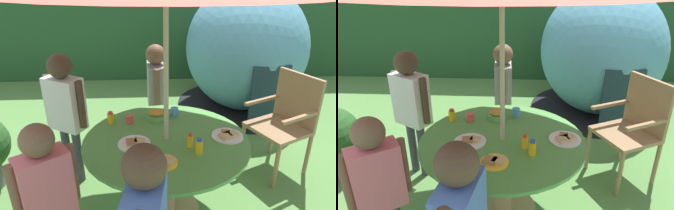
% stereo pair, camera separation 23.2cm
% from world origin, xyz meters
% --- Properties ---
extents(ground_plane, '(10.00, 10.00, 0.02)m').
position_xyz_m(ground_plane, '(0.00, 0.00, -0.01)').
color(ground_plane, '#548442').
extents(hedge_backdrop, '(9.00, 0.70, 1.78)m').
position_xyz_m(hedge_backdrop, '(0.00, 3.76, 0.89)').
color(hedge_backdrop, '#234C28').
rests_on(hedge_backdrop, ground_plane).
extents(garden_table, '(1.27, 1.27, 0.70)m').
position_xyz_m(garden_table, '(0.00, 0.00, 0.52)').
color(garden_table, tan).
rests_on(garden_table, ground_plane).
extents(wooden_chair, '(0.64, 0.65, 0.99)m').
position_xyz_m(wooden_chair, '(1.20, 0.58, 0.56)').
color(wooden_chair, '#93704C').
rests_on(wooden_chair, ground_plane).
extents(dome_tent, '(2.02, 2.02, 1.76)m').
position_xyz_m(dome_tent, '(1.22, 2.17, 0.87)').
color(dome_tent, teal).
rests_on(dome_tent, ground_plane).
extents(child_in_grey_shirt, '(0.21, 0.41, 1.21)m').
position_xyz_m(child_in_grey_shirt, '(-0.06, 1.00, 0.77)').
color(child_in_grey_shirt, brown).
rests_on(child_in_grey_shirt, ground_plane).
extents(child_in_white_shirt, '(0.38, 0.32, 1.26)m').
position_xyz_m(child_in_white_shirt, '(-0.87, 0.49, 0.80)').
color(child_in_white_shirt, '#3F3F47').
rests_on(child_in_white_shirt, ground_plane).
extents(child_in_pink_shirt, '(0.33, 0.30, 1.13)m').
position_xyz_m(child_in_pink_shirt, '(-0.73, -0.54, 0.72)').
color(child_in_pink_shirt, '#3F3F47').
rests_on(child_in_pink_shirt, ground_plane).
extents(snack_bowl, '(0.16, 0.16, 0.08)m').
position_xyz_m(snack_bowl, '(-0.07, 0.35, 0.74)').
color(snack_bowl, '#66B259').
rests_on(snack_bowl, garden_table).
extents(plate_near_left, '(0.24, 0.24, 0.03)m').
position_xyz_m(plate_near_left, '(0.48, 0.01, 0.71)').
color(plate_near_left, white).
rests_on(plate_near_left, garden_table).
extents(plate_far_right, '(0.24, 0.24, 0.03)m').
position_xyz_m(plate_far_right, '(-0.24, -0.07, 0.71)').
color(plate_far_right, white).
rests_on(plate_far_right, garden_table).
extents(plate_front_edge, '(0.20, 0.20, 0.03)m').
position_xyz_m(plate_front_edge, '(-0.03, -0.32, 0.71)').
color(plate_front_edge, yellow).
rests_on(plate_front_edge, garden_table).
extents(juice_bottle_near_right, '(0.04, 0.04, 0.11)m').
position_xyz_m(juice_bottle_near_right, '(0.17, -0.12, 0.75)').
color(juice_bottle_near_right, yellow).
rests_on(juice_bottle_near_right, garden_table).
extents(juice_bottle_far_left, '(0.06, 0.06, 0.10)m').
position_xyz_m(juice_bottle_far_left, '(-0.45, 0.28, 0.75)').
color(juice_bottle_far_left, yellow).
rests_on(juice_bottle_far_left, garden_table).
extents(juice_bottle_center_front, '(0.06, 0.06, 0.12)m').
position_xyz_m(juice_bottle_center_front, '(-0.18, -0.48, 0.76)').
color(juice_bottle_center_front, yellow).
rests_on(juice_bottle_center_front, garden_table).
extents(juice_bottle_center_back, '(0.05, 0.05, 0.12)m').
position_xyz_m(juice_bottle_center_back, '(0.22, -0.21, 0.76)').
color(juice_bottle_center_back, yellow).
rests_on(juice_bottle_center_back, garden_table).
extents(cup_near, '(0.06, 0.06, 0.07)m').
position_xyz_m(cup_near, '(-0.30, 0.28, 0.74)').
color(cup_near, '#E04C47').
rests_on(cup_near, garden_table).
extents(cup_far, '(0.07, 0.07, 0.07)m').
position_xyz_m(cup_far, '(0.09, 0.41, 0.74)').
color(cup_far, '#4C99D8').
rests_on(cup_far, garden_table).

